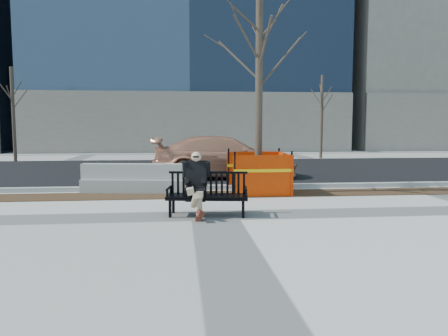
% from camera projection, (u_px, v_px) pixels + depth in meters
% --- Properties ---
extents(ground, '(120.00, 120.00, 0.00)m').
position_uv_depth(ground, '(214.00, 215.00, 8.71)').
color(ground, beige).
rests_on(ground, ground).
extents(mulch_strip, '(40.00, 1.20, 0.02)m').
position_uv_depth(mulch_strip, '(206.00, 195.00, 11.28)').
color(mulch_strip, '#47301C').
rests_on(mulch_strip, ground).
extents(asphalt_street, '(60.00, 10.40, 0.01)m').
position_uv_depth(asphalt_street, '(197.00, 170.00, 17.42)').
color(asphalt_street, black).
rests_on(asphalt_street, ground).
extents(curb, '(60.00, 0.25, 0.12)m').
position_uv_depth(curb, '(204.00, 187.00, 12.22)').
color(curb, '#9E9B93').
rests_on(curb, ground).
extents(bench, '(1.73, 0.82, 0.89)m').
position_uv_depth(bench, '(207.00, 215.00, 8.71)').
color(bench, black).
rests_on(bench, ground).
extents(seated_man, '(0.68, 0.99, 1.30)m').
position_uv_depth(seated_man, '(196.00, 215.00, 8.76)').
color(seated_man, black).
rests_on(seated_man, ground).
extents(tree_fence, '(2.34, 2.34, 5.82)m').
position_uv_depth(tree_fence, '(258.00, 193.00, 11.63)').
color(tree_fence, '#FF3B00').
rests_on(tree_fence, ground).
extents(sedan, '(4.97, 2.03, 1.44)m').
position_uv_depth(sedan, '(225.00, 178.00, 14.90)').
color(sedan, tan).
rests_on(sedan, ground).
extents(jersey_barrier_left, '(2.82, 0.92, 0.79)m').
position_uv_depth(jersey_barrier_left, '(134.00, 192.00, 11.66)').
color(jersey_barrier_left, '#A29F97').
rests_on(jersey_barrier_left, ground).
extents(far_tree_left, '(2.49, 2.49, 5.06)m').
position_uv_depth(far_tree_left, '(16.00, 161.00, 21.67)').
color(far_tree_left, '#4D3D31').
rests_on(far_tree_left, ground).
extents(far_tree_right, '(1.88, 1.88, 4.86)m').
position_uv_depth(far_tree_right, '(321.00, 158.00, 23.62)').
color(far_tree_right, '#4F3F33').
rests_on(far_tree_right, ground).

